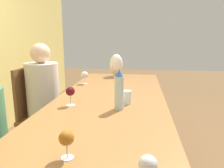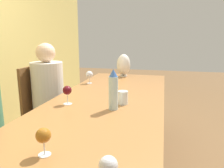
{
  "view_description": "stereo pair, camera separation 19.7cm",
  "coord_description": "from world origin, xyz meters",
  "px_view_note": "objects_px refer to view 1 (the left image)",
  "views": [
    {
      "loc": [
        -1.65,
        -0.25,
        1.3
      ],
      "look_at": [
        0.27,
        0.0,
        0.87
      ],
      "focal_mm": 35.0,
      "sensor_mm": 36.0,
      "label": 1
    },
    {
      "loc": [
        -1.61,
        -0.45,
        1.3
      ],
      "look_at": [
        0.27,
        0.0,
        0.87
      ],
      "focal_mm": 35.0,
      "sensor_mm": 36.0,
      "label": 2
    }
  ],
  "objects_px": {
    "vase": "(116,65)",
    "person_far": "(45,98)",
    "water_tumbler": "(126,97)",
    "water_bottle": "(119,90)",
    "wine_glass_2": "(67,139)",
    "wine_glass_1": "(85,75)",
    "chair_far": "(38,111)",
    "wine_glass_4": "(70,92)",
    "wine_glass_0": "(148,166)"
  },
  "relations": [
    {
      "from": "water_tumbler",
      "to": "wine_glass_4",
      "type": "bearing_deg",
      "value": 103.69
    },
    {
      "from": "wine_glass_0",
      "to": "wine_glass_4",
      "type": "xyz_separation_m",
      "value": [
        0.9,
        0.56,
        0.01
      ]
    },
    {
      "from": "chair_far",
      "to": "person_far",
      "type": "xyz_separation_m",
      "value": [
        -0.0,
        -0.09,
        0.14
      ]
    },
    {
      "from": "wine_glass_0",
      "to": "water_tumbler",
      "type": "bearing_deg",
      "value": 7.77
    },
    {
      "from": "wine_glass_0",
      "to": "chair_far",
      "type": "xyz_separation_m",
      "value": [
        1.43,
        1.11,
        -0.36
      ]
    },
    {
      "from": "wine_glass_1",
      "to": "wine_glass_2",
      "type": "xyz_separation_m",
      "value": [
        -1.5,
        -0.31,
        -0.01
      ]
    },
    {
      "from": "wine_glass_1",
      "to": "wine_glass_2",
      "type": "height_order",
      "value": "wine_glass_1"
    },
    {
      "from": "person_far",
      "to": "wine_glass_1",
      "type": "bearing_deg",
      "value": -56.42
    },
    {
      "from": "wine_glass_1",
      "to": "chair_far",
      "type": "distance_m",
      "value": 0.63
    },
    {
      "from": "wine_glass_2",
      "to": "vase",
      "type": "bearing_deg",
      "value": 0.35
    },
    {
      "from": "wine_glass_0",
      "to": "wine_glass_1",
      "type": "bearing_deg",
      "value": 21.13
    },
    {
      "from": "wine_glass_0",
      "to": "chair_far",
      "type": "bearing_deg",
      "value": 37.83
    },
    {
      "from": "person_far",
      "to": "wine_glass_4",
      "type": "bearing_deg",
      "value": -139.02
    },
    {
      "from": "vase",
      "to": "wine_glass_4",
      "type": "distance_m",
      "value": 1.32
    },
    {
      "from": "vase",
      "to": "wine_glass_1",
      "type": "xyz_separation_m",
      "value": [
        -0.53,
        0.3,
        -0.05
      ]
    },
    {
      "from": "water_bottle",
      "to": "wine_glass_0",
      "type": "bearing_deg",
      "value": -168.07
    },
    {
      "from": "vase",
      "to": "wine_glass_1",
      "type": "height_order",
      "value": "vase"
    },
    {
      "from": "water_bottle",
      "to": "wine_glass_1",
      "type": "distance_m",
      "value": 0.94
    },
    {
      "from": "water_tumbler",
      "to": "person_far",
      "type": "bearing_deg",
      "value": 64.17
    },
    {
      "from": "wine_glass_2",
      "to": "chair_far",
      "type": "xyz_separation_m",
      "value": [
        1.26,
        0.77,
        -0.35
      ]
    },
    {
      "from": "wine_glass_4",
      "to": "chair_far",
      "type": "height_order",
      "value": "chair_far"
    },
    {
      "from": "water_bottle",
      "to": "water_tumbler",
      "type": "bearing_deg",
      "value": -17.77
    },
    {
      "from": "water_tumbler",
      "to": "chair_far",
      "type": "distance_m",
      "value": 1.11
    },
    {
      "from": "water_bottle",
      "to": "chair_far",
      "type": "bearing_deg",
      "value": 58.51
    },
    {
      "from": "vase",
      "to": "person_far",
      "type": "distance_m",
      "value": 1.06
    },
    {
      "from": "water_tumbler",
      "to": "wine_glass_1",
      "type": "relative_size",
      "value": 0.74
    },
    {
      "from": "water_bottle",
      "to": "wine_glass_2",
      "type": "xyz_separation_m",
      "value": [
        -0.69,
        0.16,
        -0.05
      ]
    },
    {
      "from": "vase",
      "to": "wine_glass_1",
      "type": "bearing_deg",
      "value": 150.8
    },
    {
      "from": "vase",
      "to": "person_far",
      "type": "relative_size",
      "value": 0.24
    },
    {
      "from": "wine_glass_2",
      "to": "wine_glass_4",
      "type": "height_order",
      "value": "wine_glass_4"
    },
    {
      "from": "person_far",
      "to": "water_bottle",
      "type": "bearing_deg",
      "value": -124.15
    },
    {
      "from": "water_bottle",
      "to": "chair_far",
      "type": "relative_size",
      "value": 0.3
    },
    {
      "from": "vase",
      "to": "water_tumbler",
      "type": "bearing_deg",
      "value": -169.81
    },
    {
      "from": "wine_glass_0",
      "to": "wine_glass_4",
      "type": "height_order",
      "value": "wine_glass_4"
    },
    {
      "from": "wine_glass_1",
      "to": "person_far",
      "type": "relative_size",
      "value": 0.11
    },
    {
      "from": "person_far",
      "to": "chair_far",
      "type": "bearing_deg",
      "value": 90.0
    },
    {
      "from": "wine_glass_2",
      "to": "wine_glass_4",
      "type": "xyz_separation_m",
      "value": [
        0.72,
        0.22,
        0.02
      ]
    },
    {
      "from": "water_tumbler",
      "to": "wine_glass_4",
      "type": "relative_size",
      "value": 0.71
    },
    {
      "from": "vase",
      "to": "wine_glass_0",
      "type": "bearing_deg",
      "value": -170.9
    },
    {
      "from": "water_bottle",
      "to": "vase",
      "type": "height_order",
      "value": "water_bottle"
    },
    {
      "from": "water_tumbler",
      "to": "person_far",
      "type": "relative_size",
      "value": 0.09
    },
    {
      "from": "vase",
      "to": "wine_glass_0",
      "type": "distance_m",
      "value": 2.23
    },
    {
      "from": "vase",
      "to": "wine_glass_4",
      "type": "xyz_separation_m",
      "value": [
        -1.31,
        0.21,
        -0.05
      ]
    },
    {
      "from": "water_tumbler",
      "to": "vase",
      "type": "bearing_deg",
      "value": 10.19
    },
    {
      "from": "water_tumbler",
      "to": "wine_glass_0",
      "type": "distance_m",
      "value": 1.01
    },
    {
      "from": "water_bottle",
      "to": "chair_far",
      "type": "height_order",
      "value": "water_bottle"
    },
    {
      "from": "person_far",
      "to": "water_tumbler",
      "type": "bearing_deg",
      "value": -115.83
    },
    {
      "from": "wine_glass_1",
      "to": "wine_glass_4",
      "type": "bearing_deg",
      "value": -173.5
    },
    {
      "from": "vase",
      "to": "wine_glass_2",
      "type": "relative_size",
      "value": 2.28
    },
    {
      "from": "water_bottle",
      "to": "water_tumbler",
      "type": "xyz_separation_m",
      "value": [
        0.14,
        -0.05,
        -0.09
      ]
    }
  ]
}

